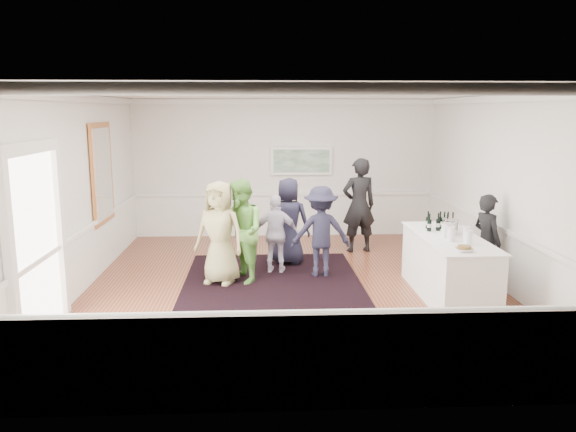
{
  "coord_description": "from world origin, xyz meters",
  "views": [
    {
      "loc": [
        -0.52,
        -9.1,
        2.94
      ],
      "look_at": [
        -0.09,
        0.2,
        1.18
      ],
      "focal_mm": 35.0,
      "sensor_mm": 36.0,
      "label": 1
    }
  ],
  "objects_px": {
    "guest_navy": "(288,221)",
    "guest_lilac": "(276,234)",
    "guest_green": "(241,231)",
    "ice_bucket": "(450,227)",
    "guest_dark_a": "(321,232)",
    "guest_tan": "(220,233)",
    "serving_table": "(448,267)",
    "nut_bowl": "(464,249)",
    "bartender": "(487,242)",
    "guest_dark_b": "(359,205)"
  },
  "relations": [
    {
      "from": "nut_bowl",
      "to": "guest_green",
      "type": "bearing_deg",
      "value": 149.33
    },
    {
      "from": "guest_tan",
      "to": "guest_green",
      "type": "relative_size",
      "value": 0.99
    },
    {
      "from": "guest_tan",
      "to": "nut_bowl",
      "type": "relative_size",
      "value": 6.93
    },
    {
      "from": "serving_table",
      "to": "guest_tan",
      "type": "distance_m",
      "value": 3.8
    },
    {
      "from": "guest_lilac",
      "to": "ice_bucket",
      "type": "height_order",
      "value": "guest_lilac"
    },
    {
      "from": "guest_dark_a",
      "to": "guest_lilac",
      "type": "bearing_deg",
      "value": -20.95
    },
    {
      "from": "bartender",
      "to": "nut_bowl",
      "type": "distance_m",
      "value": 1.66
    },
    {
      "from": "guest_navy",
      "to": "guest_lilac",
      "type": "bearing_deg",
      "value": 83.07
    },
    {
      "from": "guest_navy",
      "to": "ice_bucket",
      "type": "distance_m",
      "value": 3.16
    },
    {
      "from": "bartender",
      "to": "guest_lilac",
      "type": "relative_size",
      "value": 1.1
    },
    {
      "from": "guest_dark_a",
      "to": "nut_bowl",
      "type": "height_order",
      "value": "guest_dark_a"
    },
    {
      "from": "guest_lilac",
      "to": "nut_bowl",
      "type": "bearing_deg",
      "value": 144.79
    },
    {
      "from": "guest_dark_a",
      "to": "ice_bucket",
      "type": "relative_size",
      "value": 6.27
    },
    {
      "from": "guest_green",
      "to": "guest_lilac",
      "type": "height_order",
      "value": "guest_green"
    },
    {
      "from": "guest_green",
      "to": "guest_lilac",
      "type": "distance_m",
      "value": 0.84
    },
    {
      "from": "guest_lilac",
      "to": "guest_dark_a",
      "type": "xyz_separation_m",
      "value": [
        0.78,
        -0.25,
        0.09
      ]
    },
    {
      "from": "serving_table",
      "to": "nut_bowl",
      "type": "distance_m",
      "value": 1.08
    },
    {
      "from": "guest_green",
      "to": "bartender",
      "type": "bearing_deg",
      "value": 56.87
    },
    {
      "from": "bartender",
      "to": "nut_bowl",
      "type": "bearing_deg",
      "value": 127.8
    },
    {
      "from": "guest_tan",
      "to": "ice_bucket",
      "type": "xyz_separation_m",
      "value": [
        3.72,
        -0.73,
        0.22
      ]
    },
    {
      "from": "guest_green",
      "to": "guest_dark_a",
      "type": "height_order",
      "value": "guest_green"
    },
    {
      "from": "guest_tan",
      "to": "guest_green",
      "type": "xyz_separation_m",
      "value": [
        0.37,
        0.05,
        0.01
      ]
    },
    {
      "from": "guest_navy",
      "to": "ice_bucket",
      "type": "height_order",
      "value": "guest_navy"
    },
    {
      "from": "guest_lilac",
      "to": "guest_navy",
      "type": "bearing_deg",
      "value": -104.14
    },
    {
      "from": "bartender",
      "to": "serving_table",
      "type": "bearing_deg",
      "value": 100.0
    },
    {
      "from": "serving_table",
      "to": "guest_green",
      "type": "distance_m",
      "value": 3.46
    },
    {
      "from": "serving_table",
      "to": "nut_bowl",
      "type": "height_order",
      "value": "nut_bowl"
    },
    {
      "from": "guest_navy",
      "to": "nut_bowl",
      "type": "distance_m",
      "value": 3.83
    },
    {
      "from": "bartender",
      "to": "guest_navy",
      "type": "height_order",
      "value": "guest_navy"
    },
    {
      "from": "guest_dark_a",
      "to": "guest_tan",
      "type": "bearing_deg",
      "value": 8.03
    },
    {
      "from": "bartender",
      "to": "guest_lilac",
      "type": "distance_m",
      "value": 3.63
    },
    {
      "from": "guest_dark_a",
      "to": "nut_bowl",
      "type": "xyz_separation_m",
      "value": [
        1.8,
        -2.19,
        0.21
      ]
    },
    {
      "from": "guest_dark_b",
      "to": "nut_bowl",
      "type": "xyz_separation_m",
      "value": [
        0.81,
        -3.94,
        0.04
      ]
    },
    {
      "from": "bartender",
      "to": "guest_green",
      "type": "bearing_deg",
      "value": 63.46
    },
    {
      "from": "bartender",
      "to": "guest_navy",
      "type": "distance_m",
      "value": 3.62
    },
    {
      "from": "guest_lilac",
      "to": "bartender",
      "type": "bearing_deg",
      "value": 171.16
    },
    {
      "from": "serving_table",
      "to": "guest_navy",
      "type": "relative_size",
      "value": 1.45
    },
    {
      "from": "ice_bucket",
      "to": "guest_lilac",
      "type": "bearing_deg",
      "value": 154.14
    },
    {
      "from": "bartender",
      "to": "nut_bowl",
      "type": "relative_size",
      "value": 6.21
    },
    {
      "from": "guest_tan",
      "to": "guest_dark_b",
      "type": "height_order",
      "value": "guest_dark_b"
    },
    {
      "from": "guest_tan",
      "to": "guest_green",
      "type": "height_order",
      "value": "guest_green"
    },
    {
      "from": "guest_lilac",
      "to": "ice_bucket",
      "type": "distance_m",
      "value": 3.07
    },
    {
      "from": "guest_lilac",
      "to": "guest_navy",
      "type": "xyz_separation_m",
      "value": [
        0.25,
        0.6,
        0.12
      ]
    },
    {
      "from": "guest_lilac",
      "to": "guest_dark_b",
      "type": "relative_size",
      "value": 0.73
    },
    {
      "from": "serving_table",
      "to": "nut_bowl",
      "type": "xyz_separation_m",
      "value": [
        -0.11,
        -0.94,
        0.53
      ]
    },
    {
      "from": "bartender",
      "to": "guest_dark_a",
      "type": "bearing_deg",
      "value": 53.87
    },
    {
      "from": "guest_navy",
      "to": "guest_dark_b",
      "type": "bearing_deg",
      "value": -133.93
    },
    {
      "from": "guest_tan",
      "to": "guest_lilac",
      "type": "relative_size",
      "value": 1.23
    },
    {
      "from": "guest_green",
      "to": "guest_dark_a",
      "type": "bearing_deg",
      "value": 75.97
    },
    {
      "from": "bartender",
      "to": "guest_green",
      "type": "relative_size",
      "value": 0.89
    }
  ]
}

